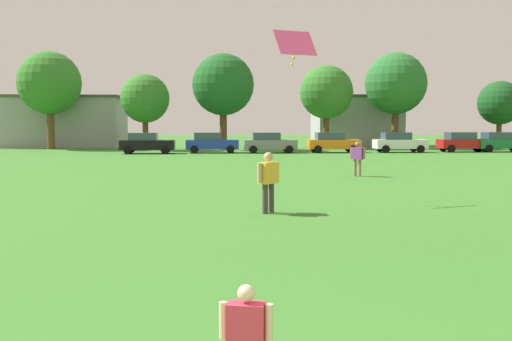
% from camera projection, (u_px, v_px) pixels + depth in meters
% --- Properties ---
extents(ground_plane, '(160.00, 160.00, 0.00)m').
position_uv_depth(ground_plane, '(219.00, 168.00, 33.40)').
color(ground_plane, '#387528').
extents(child_kite_flyer, '(0.50, 0.27, 1.07)m').
position_uv_depth(child_kite_flyer, '(246.00, 330.00, 5.55)').
color(child_kite_flyer, navy).
rests_on(child_kite_flyer, ground).
extents(adult_bystander, '(0.64, 0.61, 1.72)m').
position_uv_depth(adult_bystander, '(268.00, 177.00, 16.71)').
color(adult_bystander, '#3F3833').
rests_on(adult_bystander, ground).
extents(bystander_near_trees, '(0.63, 0.57, 1.64)m').
position_uv_depth(bystander_near_trees, '(358.00, 156.00, 27.99)').
color(bystander_near_trees, '#8C7259').
rests_on(bystander_near_trees, ground).
extents(kite, '(1.43, 1.00, 1.15)m').
position_uv_depth(kite, '(295.00, 44.00, 18.90)').
color(kite, '#F24C8C').
extents(parked_car_black_0, '(4.30, 2.02, 1.68)m').
position_uv_depth(parked_car_black_0, '(147.00, 143.00, 47.83)').
color(parked_car_black_0, black).
rests_on(parked_car_black_0, ground).
extents(parked_car_blue_1, '(4.30, 2.02, 1.68)m').
position_uv_depth(parked_car_blue_1, '(211.00, 143.00, 48.90)').
color(parked_car_blue_1, '#1E38AD').
rests_on(parked_car_blue_1, ground).
extents(parked_car_gray_2, '(4.30, 2.02, 1.68)m').
position_uv_depth(parked_car_gray_2, '(269.00, 143.00, 48.88)').
color(parked_car_gray_2, slate).
rests_on(parked_car_gray_2, ground).
extents(parked_car_orange_3, '(4.30, 2.02, 1.68)m').
position_uv_depth(parked_car_orange_3, '(333.00, 142.00, 49.34)').
color(parked_car_orange_3, orange).
rests_on(parked_car_orange_3, ground).
extents(parked_car_white_4, '(4.30, 2.02, 1.68)m').
position_uv_depth(parked_car_white_4, '(399.00, 142.00, 49.73)').
color(parked_car_white_4, white).
rests_on(parked_car_white_4, ground).
extents(parked_car_red_5, '(4.30, 2.02, 1.68)m').
position_uv_depth(parked_car_red_5, '(463.00, 142.00, 50.47)').
color(parked_car_red_5, red).
rests_on(parked_car_red_5, ground).
extents(parked_car_green_6, '(4.30, 2.02, 1.68)m').
position_uv_depth(parked_car_green_6, '(500.00, 142.00, 50.50)').
color(parked_car_green_6, '#196B38').
rests_on(parked_car_green_6, ground).
extents(tree_far_left, '(5.83, 5.83, 9.08)m').
position_uv_depth(tree_far_left, '(49.00, 83.00, 54.98)').
color(tree_far_left, brown).
rests_on(tree_far_left, ground).
extents(tree_left, '(4.39, 4.39, 6.85)m').
position_uv_depth(tree_left, '(145.00, 99.00, 53.31)').
color(tree_left, brown).
rests_on(tree_left, ground).
extents(tree_center_left, '(5.59, 5.59, 8.71)m').
position_uv_depth(tree_center_left, '(223.00, 85.00, 53.72)').
color(tree_center_left, brown).
rests_on(tree_center_left, ground).
extents(tree_center_right, '(5.09, 5.09, 7.94)m').
position_uv_depth(tree_center_right, '(326.00, 92.00, 56.59)').
color(tree_center_right, brown).
rests_on(tree_center_right, ground).
extents(tree_right, '(5.88, 5.88, 9.16)m').
position_uv_depth(tree_right, '(396.00, 84.00, 56.75)').
color(tree_right, brown).
rests_on(tree_right, ground).
extents(tree_far_right, '(4.09, 4.09, 6.37)m').
position_uv_depth(tree_far_right, '(500.00, 103.00, 55.67)').
color(tree_far_right, brown).
rests_on(tree_far_right, ground).
extents(house_left, '(9.14, 6.40, 5.31)m').
position_uv_depth(house_left, '(356.00, 121.00, 63.11)').
color(house_left, '#9999A3').
rests_on(house_left, ground).
extents(house_right, '(12.52, 8.19, 5.18)m').
position_uv_depth(house_right, '(63.00, 121.00, 61.18)').
color(house_right, '#9999A3').
rests_on(house_right, ground).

